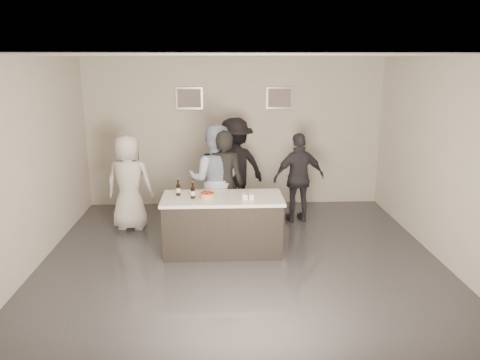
{
  "coord_description": "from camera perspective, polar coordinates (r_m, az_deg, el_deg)",
  "views": [
    {
      "loc": [
        -0.31,
        -6.45,
        2.95
      ],
      "look_at": [
        0.0,
        0.5,
        1.15
      ],
      "focal_mm": 35.0,
      "sensor_mm": 36.0,
      "label": 1
    }
  ],
  "objects": [
    {
      "name": "floor",
      "position": [
        7.1,
        0.18,
        -10.04
      ],
      "size": [
        6.0,
        6.0,
        0.0
      ],
      "primitive_type": "plane",
      "color": "#3D3D42",
      "rests_on": "ground"
    },
    {
      "name": "ceiling",
      "position": [
        6.46,
        0.2,
        14.94
      ],
      "size": [
        6.0,
        6.0,
        0.0
      ],
      "primitive_type": "plane",
      "rotation": [
        3.14,
        0.0,
        0.0
      ],
      "color": "white"
    },
    {
      "name": "wall_back",
      "position": [
        9.57,
        -0.66,
        5.79
      ],
      "size": [
        6.0,
        0.04,
        3.0
      ],
      "primitive_type": "cube",
      "color": "beige",
      "rests_on": "ground"
    },
    {
      "name": "wall_front",
      "position": [
        3.76,
        2.37,
        -8.24
      ],
      "size": [
        6.0,
        0.04,
        3.0
      ],
      "primitive_type": "cube",
      "color": "beige",
      "rests_on": "ground"
    },
    {
      "name": "wall_left",
      "position": [
        7.14,
        -24.63,
        1.45
      ],
      "size": [
        0.04,
        6.0,
        3.0
      ],
      "primitive_type": "cube",
      "color": "beige",
      "rests_on": "ground"
    },
    {
      "name": "wall_right",
      "position": [
        7.39,
        24.12,
        1.91
      ],
      "size": [
        0.04,
        6.0,
        3.0
      ],
      "primitive_type": "cube",
      "color": "beige",
      "rests_on": "ground"
    },
    {
      "name": "picture_left",
      "position": [
        9.47,
        -6.2,
        9.88
      ],
      "size": [
        0.54,
        0.04,
        0.44
      ],
      "primitive_type": "cube",
      "color": "#B2B2B7",
      "rests_on": "wall_back"
    },
    {
      "name": "picture_right",
      "position": [
        9.53,
        4.83,
        9.94
      ],
      "size": [
        0.54,
        0.04,
        0.44
      ],
      "primitive_type": "cube",
      "color": "#B2B2B7",
      "rests_on": "wall_back"
    },
    {
      "name": "bar_counter",
      "position": [
        7.34,
        -2.13,
        -5.42
      ],
      "size": [
        1.86,
        0.86,
        0.9
      ],
      "primitive_type": "cube",
      "color": "white",
      "rests_on": "ground"
    },
    {
      "name": "cake",
      "position": [
        7.15,
        -4.04,
        -1.89
      ],
      "size": [
        0.23,
        0.23,
        0.07
      ],
      "primitive_type": "cylinder",
      "color": "orange",
      "rests_on": "bar_counter"
    },
    {
      "name": "beer_bottle_a",
      "position": [
        7.29,
        -7.55,
        -0.89
      ],
      "size": [
        0.07,
        0.07,
        0.26
      ],
      "primitive_type": "cylinder",
      "color": "black",
      "rests_on": "bar_counter"
    },
    {
      "name": "beer_bottle_b",
      "position": [
        7.11,
        -5.78,
        -1.25
      ],
      "size": [
        0.07,
        0.07,
        0.26
      ],
      "primitive_type": "cylinder",
      "color": "black",
      "rests_on": "bar_counter"
    },
    {
      "name": "tumbler_cluster",
      "position": [
        7.11,
        1.01,
        -1.93
      ],
      "size": [
        0.19,
        0.19,
        0.08
      ],
      "primitive_type": "cube",
      "color": "orange",
      "rests_on": "bar_counter"
    },
    {
      "name": "candles",
      "position": [
        6.88,
        -4.05,
        -2.83
      ],
      "size": [
        0.24,
        0.08,
        0.01
      ],
      "primitive_type": "cube",
      "color": "pink",
      "rests_on": "bar_counter"
    },
    {
      "name": "person_main_black",
      "position": [
        7.88,
        -1.96,
        -0.48
      ],
      "size": [
        0.75,
        0.59,
        1.83
      ],
      "primitive_type": "imported",
      "rotation": [
        0.0,
        0.0,
        2.89
      ],
      "color": "black",
      "rests_on": "ground"
    },
    {
      "name": "person_main_blue",
      "position": [
        8.01,
        -3.13,
        0.04
      ],
      "size": [
        1.01,
        0.83,
        1.9
      ],
      "primitive_type": "imported",
      "rotation": [
        0.0,
        0.0,
        3.02
      ],
      "color": "#9DB1CE",
      "rests_on": "ground"
    },
    {
      "name": "person_guest_left",
      "position": [
        8.44,
        -13.36,
        -0.3
      ],
      "size": [
        0.9,
        0.65,
        1.7
      ],
      "primitive_type": "imported",
      "rotation": [
        0.0,
        0.0,
        3.0
      ],
      "color": "silver",
      "rests_on": "ground"
    },
    {
      "name": "person_guest_right",
      "position": [
        8.68,
        7.2,
        0.26
      ],
      "size": [
        1.03,
        0.59,
        1.66
      ],
      "primitive_type": "imported",
      "rotation": [
        0.0,
        0.0,
        3.34
      ],
      "color": "#2E2C34",
      "rests_on": "ground"
    },
    {
      "name": "person_guest_back",
      "position": [
        8.86,
        -0.63,
        1.47
      ],
      "size": [
        1.42,
        1.19,
        1.9
      ],
      "primitive_type": "imported",
      "rotation": [
        0.0,
        0.0,
        3.61
      ],
      "color": "black",
      "rests_on": "ground"
    }
  ]
}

